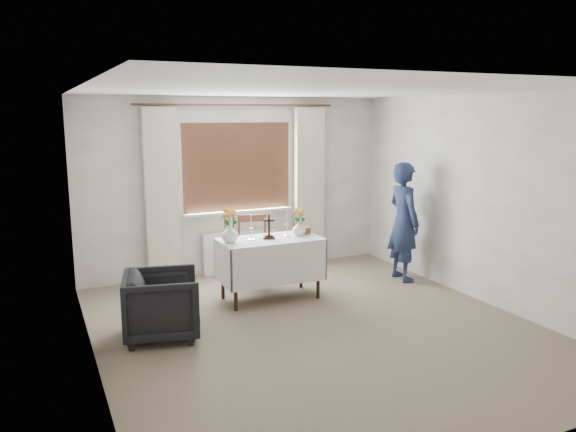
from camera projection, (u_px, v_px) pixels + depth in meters
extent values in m
plane|color=gray|center=(318.00, 328.00, 6.01)|extent=(5.00, 5.00, 0.00)
cube|color=white|center=(270.00, 269.00, 6.92)|extent=(1.24, 0.64, 0.76)
imported|color=black|center=(162.00, 305.00, 5.73)|extent=(0.89, 0.87, 0.69)
imported|color=navy|center=(404.00, 222.00, 7.64)|extent=(0.42, 0.62, 1.63)
cube|color=silver|center=(240.00, 251.00, 8.12)|extent=(1.10, 0.10, 0.60)
imported|color=white|center=(230.00, 234.00, 6.64)|extent=(0.24, 0.24, 0.21)
imported|color=white|center=(299.00, 229.00, 7.00)|extent=(0.21, 0.21, 0.18)
cylinder|color=brown|center=(303.00, 230.00, 7.16)|extent=(0.21, 0.21, 0.08)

